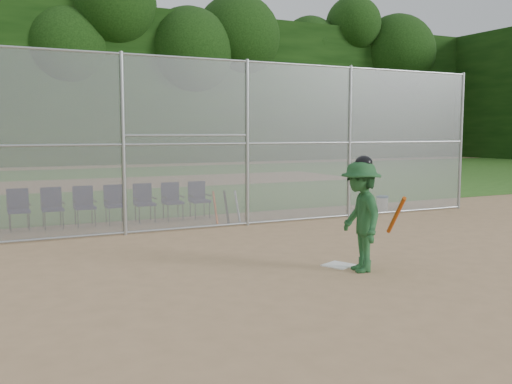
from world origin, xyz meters
name	(u,v)px	position (x,y,z in m)	size (l,w,h in m)	color
ground	(326,275)	(0.00, 0.00, 0.00)	(100.00, 100.00, 0.00)	tan
grass_strip	(100,184)	(0.00, 18.00, 0.01)	(100.00, 100.00, 0.00)	#346B20
dirt_patch_far	(100,184)	(0.00, 18.00, 0.01)	(24.00, 24.00, 0.00)	tan
backstop_fence	(209,141)	(0.00, 5.00, 2.07)	(16.09, 0.09, 4.00)	gray
treeline	(88,62)	(0.00, 20.00, 5.50)	(81.00, 60.00, 11.00)	black
home_plate	(338,265)	(0.56, 0.45, 0.01)	(0.44, 0.44, 0.02)	white
batter_at_plate	(361,216)	(0.66, 0.00, 0.92)	(1.00, 1.36, 1.90)	#215229
water_cooler	(382,203)	(5.61, 5.58, 0.22)	(0.34, 0.34, 0.43)	white
spare_bats	(226,208)	(0.62, 5.42, 0.41)	(0.66, 0.38, 0.83)	#D84C14
chair_2	(19,210)	(-4.07, 6.64, 0.48)	(0.54, 0.52, 0.96)	#13103D
chair_3	(53,208)	(-3.32, 6.64, 0.48)	(0.54, 0.52, 0.96)	#13103D
chair_4	(85,206)	(-2.58, 6.64, 0.48)	(0.54, 0.52, 0.96)	#13103D
chair_5	(116,205)	(-1.84, 6.64, 0.48)	(0.54, 0.52, 0.96)	#13103D
chair_6	(145,203)	(-1.10, 6.64, 0.48)	(0.54, 0.52, 0.96)	#13103D
chair_7	(173,201)	(-0.36, 6.64, 0.48)	(0.54, 0.52, 0.96)	#13103D
chair_8	(200,200)	(0.38, 6.64, 0.48)	(0.54, 0.52, 0.96)	#13103D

